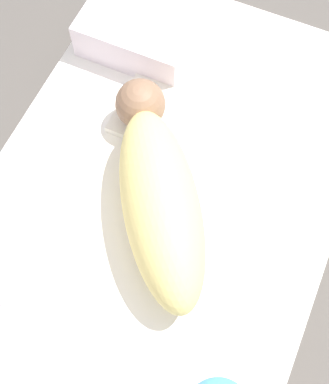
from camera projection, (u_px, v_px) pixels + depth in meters
name	position (u px, v px, depth m)	size (l,w,h in m)	color
ground_plane	(167.00, 206.00, 1.37)	(12.00, 12.00, 0.00)	#514C47
bed_mattress	(167.00, 194.00, 1.31)	(1.15, 0.79, 0.15)	white
burp_cloth	(155.00, 110.00, 1.30)	(0.20, 0.17, 0.02)	white
swaddled_baby	(159.00, 194.00, 1.13)	(0.51, 0.40, 0.18)	#EFDB7F
pillow	(149.00, 15.00, 1.37)	(0.32, 0.28, 0.10)	white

